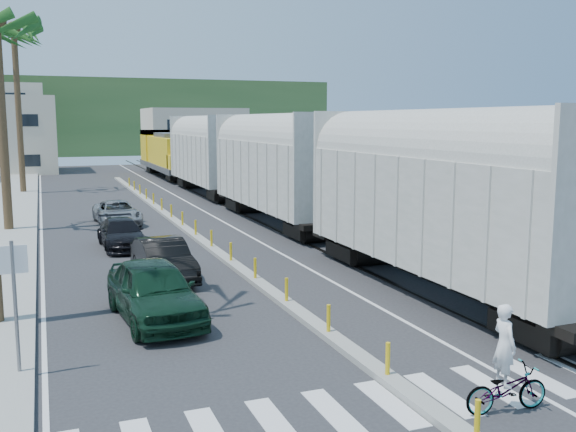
{
  "coord_description": "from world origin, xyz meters",
  "views": [
    {
      "loc": [
        -6.63,
        -12.34,
        5.49
      ],
      "look_at": [
        1.76,
        9.45,
        2.0
      ],
      "focal_mm": 40.0,
      "sensor_mm": 36.0,
      "label": 1
    }
  ],
  "objects_px": {
    "car_lead": "(154,291)",
    "car_second": "(163,260)",
    "cyclist": "(506,378)",
    "street_sign": "(14,289)"
  },
  "relations": [
    {
      "from": "car_lead",
      "to": "cyclist",
      "type": "bearing_deg",
      "value": -61.99
    },
    {
      "from": "street_sign",
      "to": "car_second",
      "type": "height_order",
      "value": "street_sign"
    },
    {
      "from": "car_second",
      "to": "cyclist",
      "type": "height_order",
      "value": "cyclist"
    },
    {
      "from": "car_lead",
      "to": "car_second",
      "type": "xyz_separation_m",
      "value": [
        1.05,
        4.47,
        -0.13
      ]
    },
    {
      "from": "car_lead",
      "to": "cyclist",
      "type": "xyz_separation_m",
      "value": [
        5.24,
        -8.11,
        -0.16
      ]
    },
    {
      "from": "street_sign",
      "to": "car_lead",
      "type": "relative_size",
      "value": 0.59
    },
    {
      "from": "street_sign",
      "to": "car_lead",
      "type": "bearing_deg",
      "value": 41.71
    },
    {
      "from": "car_lead",
      "to": "cyclist",
      "type": "relative_size",
      "value": 2.38
    },
    {
      "from": "car_lead",
      "to": "car_second",
      "type": "distance_m",
      "value": 4.59
    },
    {
      "from": "car_lead",
      "to": "car_second",
      "type": "bearing_deg",
      "value": 71.89
    }
  ]
}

